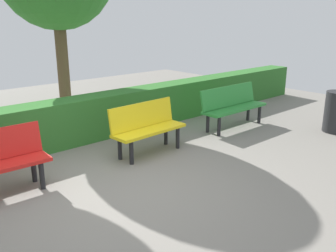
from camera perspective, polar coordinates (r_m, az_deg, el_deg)
ground_plane at (r=5.13m, az=-7.82°, el=-9.70°), size 16.61×16.61×0.00m
bench_green at (r=7.83m, az=9.98°, el=3.29°), size 1.65×0.48×0.86m
bench_yellow at (r=6.24m, az=-3.32°, el=0.00°), size 1.37×0.51×0.86m
hedge_row at (r=7.22m, az=-10.68°, el=1.54°), size 12.61×0.55×0.83m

